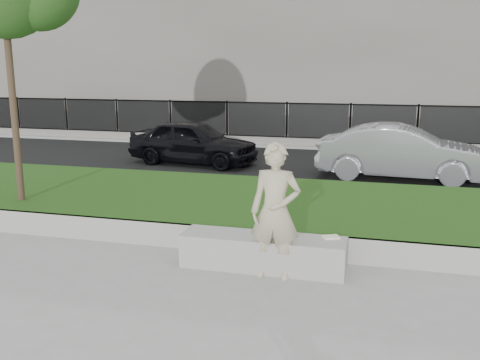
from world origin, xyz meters
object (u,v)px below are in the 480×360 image
(stone_bench, at_px, (263,252))
(man, at_px, (275,212))
(book, at_px, (331,237))
(car_dark, at_px, (193,142))
(car_silver, at_px, (402,152))

(stone_bench, xyz_separation_m, man, (0.23, -0.27, 0.70))
(book, xyz_separation_m, car_dark, (-4.67, 7.23, 0.19))
(man, bearing_deg, book, 31.83)
(man, height_order, car_dark, man)
(car_silver, bearing_deg, man, 168.67)
(book, height_order, car_dark, car_dark)
(stone_bench, height_order, car_silver, car_silver)
(stone_bench, relative_size, car_dark, 0.63)
(car_dark, bearing_deg, stone_bench, -144.27)
(book, bearing_deg, car_silver, 54.67)
(car_dark, height_order, car_silver, car_silver)
(book, bearing_deg, car_dark, 97.44)
(stone_bench, distance_m, man, 0.78)
(stone_bench, height_order, man, man)
(car_silver, bearing_deg, book, 173.71)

